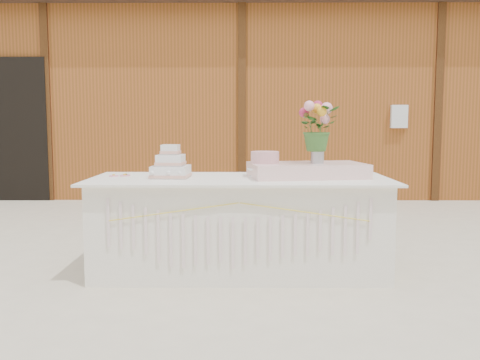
{
  "coord_description": "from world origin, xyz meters",
  "views": [
    {
      "loc": [
        0.04,
        -4.26,
        1.22
      ],
      "look_at": [
        0.0,
        0.3,
        0.72
      ],
      "focal_mm": 40.0,
      "sensor_mm": 36.0,
      "label": 1
    }
  ],
  "objects": [
    {
      "name": "flower_vase",
      "position": [
        0.63,
        0.04,
        0.96
      ],
      "size": [
        0.11,
        0.11,
        0.15
      ],
      "primitive_type": "cylinder",
      "color": "#BCBBC0",
      "rests_on": "satin_runner"
    },
    {
      "name": "ground",
      "position": [
        0.0,
        0.0,
        0.0
      ],
      "size": [
        80.0,
        80.0,
        0.0
      ],
      "primitive_type": "plane",
      "color": "beige",
      "rests_on": "ground"
    },
    {
      "name": "loose_flowers",
      "position": [
        -0.97,
        0.11,
        0.78
      ],
      "size": [
        0.23,
        0.4,
        0.02
      ],
      "primitive_type": null,
      "rotation": [
        0.0,
        0.0,
        0.2
      ],
      "color": "pink",
      "rests_on": "cake_table"
    },
    {
      "name": "satin_runner",
      "position": [
        0.55,
        0.05,
        0.83
      ],
      "size": [
        0.98,
        0.66,
        0.11
      ],
      "primitive_type": "cube",
      "rotation": [
        0.0,
        0.0,
        0.16
      ],
      "color": "#FFD2CD",
      "rests_on": "cake_table"
    },
    {
      "name": "wedding_cake",
      "position": [
        -0.55,
        0.01,
        0.86
      ],
      "size": [
        0.32,
        0.32,
        0.27
      ],
      "rotation": [
        0.0,
        0.0,
        -0.07
      ],
      "color": "white",
      "rests_on": "cake_table"
    },
    {
      "name": "bouquet",
      "position": [
        0.63,
        0.04,
        1.21
      ],
      "size": [
        0.4,
        0.38,
        0.36
      ],
      "primitive_type": "imported",
      "rotation": [
        0.0,
        0.0,
        0.35
      ],
      "color": "#346126",
      "rests_on": "flower_vase"
    },
    {
      "name": "barn",
      "position": [
        -0.01,
        5.99,
        1.68
      ],
      "size": [
        12.6,
        4.6,
        3.3
      ],
      "color": "brown",
      "rests_on": "ground"
    },
    {
      "name": "pink_cake_stand",
      "position": [
        0.2,
        0.05,
        0.89
      ],
      "size": [
        0.29,
        0.29,
        0.21
      ],
      "color": "white",
      "rests_on": "cake_table"
    },
    {
      "name": "cake_table",
      "position": [
        0.0,
        -0.0,
        0.39
      ],
      "size": [
        2.4,
        1.0,
        0.77
      ],
      "color": "white",
      "rests_on": "ground"
    }
  ]
}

